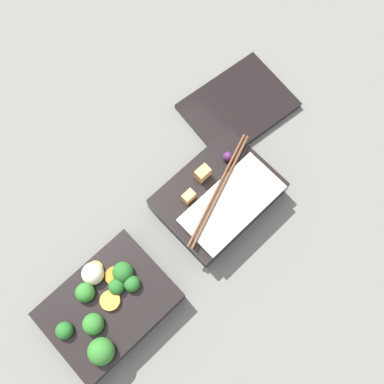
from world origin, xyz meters
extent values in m
plane|color=slate|center=(0.00, 0.00, 0.00)|extent=(3.00, 3.00, 0.00)
cube|color=black|center=(-0.12, 0.01, 0.02)|extent=(0.21, 0.15, 0.05)
sphere|color=#2D7028|center=(-0.16, 0.00, 0.06)|extent=(0.03, 0.03, 0.03)
sphere|color=#236023|center=(-0.07, 0.01, 0.05)|extent=(0.03, 0.03, 0.03)
sphere|color=#236023|center=(-0.20, 0.02, 0.05)|extent=(0.03, 0.03, 0.03)
sphere|color=#2D7028|center=(-0.13, 0.05, 0.06)|extent=(0.03, 0.03, 0.03)
sphere|color=#236023|center=(-0.09, 0.02, 0.05)|extent=(0.03, 0.03, 0.03)
sphere|color=#236023|center=(-0.07, 0.03, 0.06)|extent=(0.04, 0.04, 0.04)
sphere|color=#2D7028|center=(-0.17, -0.04, 0.06)|extent=(0.04, 0.04, 0.04)
cylinder|color=orange|center=(-0.11, 0.01, 0.05)|extent=(0.04, 0.04, 0.01)
cylinder|color=orange|center=(-0.08, 0.04, 0.05)|extent=(0.04, 0.04, 0.01)
cylinder|color=orange|center=(-0.10, 0.07, 0.05)|extent=(0.03, 0.03, 0.01)
sphere|color=beige|center=(-0.11, 0.06, 0.06)|extent=(0.04, 0.04, 0.04)
cube|color=black|center=(0.15, 0.02, 0.02)|extent=(0.21, 0.15, 0.05)
cube|color=white|center=(0.15, -0.01, 0.05)|extent=(0.18, 0.09, 0.01)
cube|color=#F4A356|center=(0.10, 0.05, 0.06)|extent=(0.02, 0.02, 0.02)
cube|color=#F4A356|center=(0.15, 0.06, 0.06)|extent=(0.03, 0.02, 0.03)
sphere|color=#4C1E4C|center=(0.20, 0.06, 0.06)|extent=(0.02, 0.02, 0.02)
cylinder|color=#56331E|center=(0.15, 0.02, 0.06)|extent=(0.22, 0.08, 0.01)
cylinder|color=#56331E|center=(0.14, 0.02, 0.06)|extent=(0.22, 0.08, 0.01)
cube|color=black|center=(0.31, 0.13, 0.01)|extent=(0.22, 0.17, 0.01)
camera|label=1|loc=(-0.06, -0.12, 0.80)|focal=42.00mm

